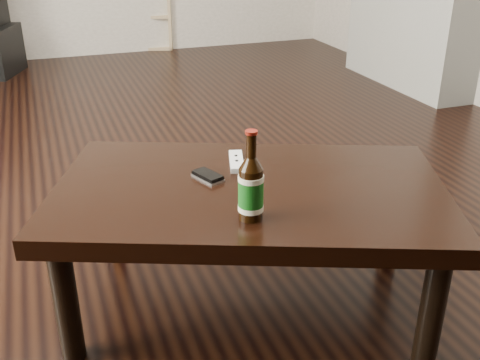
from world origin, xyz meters
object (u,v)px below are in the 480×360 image
object	(u,v)px
phone	(208,176)
remote	(236,161)
coffee_table	(250,203)
beer_bottle	(251,189)

from	to	relation	value
phone	remote	world-z (taller)	remote
coffee_table	remote	world-z (taller)	remote
beer_bottle	remote	distance (m)	0.37
coffee_table	beer_bottle	xyz separation A→B (m)	(-0.07, -0.19, 0.14)
coffee_table	remote	size ratio (longest dim) A/B	8.33
phone	remote	xyz separation A→B (m)	(0.12, 0.08, 0.00)
remote	coffee_table	bearing A→B (deg)	-79.27
phone	remote	size ratio (longest dim) A/B	0.71
coffee_table	beer_bottle	bearing A→B (deg)	-110.16
phone	remote	bearing A→B (deg)	10.58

